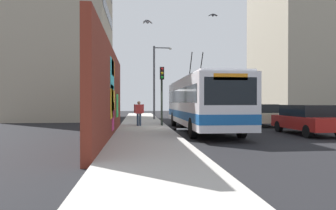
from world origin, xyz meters
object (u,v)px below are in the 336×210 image
(parked_car_champagne, at_px, (259,114))
(parked_car_navy, at_px, (236,112))
(parked_car_red, at_px, (306,119))
(street_lamp, at_px, (156,77))
(traffic_light, at_px, (162,86))
(city_bus, at_px, (201,102))
(pedestrian_midblock, at_px, (139,111))

(parked_car_champagne, bearing_deg, parked_car_navy, 0.00)
(parked_car_red, relative_size, parked_car_navy, 1.04)
(parked_car_champagne, bearing_deg, street_lamp, 48.65)
(traffic_light, bearing_deg, parked_car_red, -124.73)
(parked_car_red, height_order, street_lamp, street_lamp)
(city_bus, distance_m, pedestrian_midblock, 4.48)
(city_bus, relative_size, pedestrian_midblock, 6.96)
(parked_car_red, xyz_separation_m, traffic_light, (5.09, 7.35, 2.01))
(parked_car_champagne, xyz_separation_m, traffic_light, (-1.06, 7.35, 2.01))
(city_bus, relative_size, traffic_light, 2.87)
(city_bus, bearing_deg, pedestrian_midblock, 56.73)
(parked_car_navy, relative_size, street_lamp, 0.64)
(city_bus, xyz_separation_m, pedestrian_midblock, (2.43, 3.70, -0.64))
(parked_car_champagne, relative_size, parked_car_navy, 1.14)
(parked_car_red, xyz_separation_m, street_lamp, (12.55, 7.26, 3.20))
(traffic_light, height_order, street_lamp, street_lamp)
(traffic_light, bearing_deg, city_bus, -140.03)
(parked_car_red, relative_size, parked_car_champagne, 0.91)
(parked_car_navy, xyz_separation_m, traffic_light, (-6.45, 7.35, 2.01))
(pedestrian_midblock, distance_m, street_lamp, 8.29)
(parked_car_champagne, distance_m, traffic_light, 7.69)
(city_bus, relative_size, parked_car_navy, 2.65)
(parked_car_red, height_order, pedestrian_midblock, pedestrian_midblock)
(city_bus, bearing_deg, traffic_light, 39.97)
(parked_car_red, bearing_deg, street_lamp, 30.06)
(traffic_light, xyz_separation_m, street_lamp, (7.45, -0.09, 1.19))
(parked_car_champagne, relative_size, street_lamp, 0.73)
(city_bus, distance_m, parked_car_navy, 10.44)
(parked_car_red, distance_m, parked_car_navy, 11.54)
(city_bus, distance_m, parked_car_champagne, 6.41)
(street_lamp, bearing_deg, city_bus, -168.37)
(parked_car_red, bearing_deg, parked_car_navy, 0.00)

